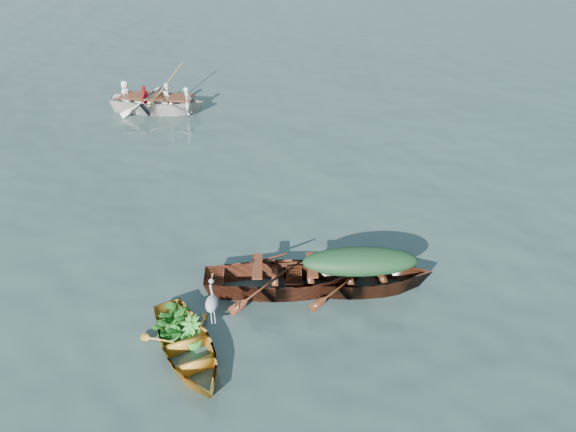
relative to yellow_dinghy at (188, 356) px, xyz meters
name	(u,v)px	position (x,y,z in m)	size (l,w,h in m)	color
ground	(297,347)	(1.95, 0.28, 0.00)	(140.00, 140.00, 0.00)	#30433F
yellow_dinghy	(188,356)	(0.00, 0.00, 0.00)	(1.33, 3.08, 0.82)	#C48A26
green_tarp_boat	(358,288)	(3.19, 1.92, 0.00)	(1.32, 4.25, 0.98)	#411E0F
open_wooden_boat	(285,290)	(1.68, 1.82, 0.00)	(1.41, 4.52, 1.06)	#5A2316
rowed_boat	(159,112)	(-2.86, 10.52, 0.00)	(1.33, 4.42, 1.06)	white
green_tarp_cover	(360,260)	(3.19, 1.92, 0.75)	(0.73, 2.34, 0.52)	#15331A
thwart_benches	(285,270)	(1.68, 1.82, 0.55)	(0.84, 2.26, 0.04)	#4E2212
heron	(212,310)	(0.46, 0.31, 0.87)	(0.28, 0.40, 0.92)	#A0A3A8
dinghy_weeds	(176,308)	(-0.24, 0.49, 0.71)	(0.70, 0.90, 0.60)	#22701D
rowers	(155,86)	(-2.86, 10.52, 0.91)	(1.19, 3.10, 0.76)	white
oars	(157,96)	(-2.86, 10.52, 0.56)	(2.60, 0.60, 0.06)	#A98140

